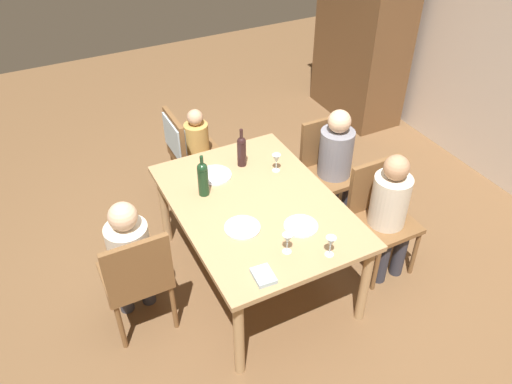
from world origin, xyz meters
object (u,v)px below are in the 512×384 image
object	(u,v)px
chair_far_left	(328,163)
wine_glass_near_left	(331,243)
wine_bottle_tall_green	(242,150)
wine_glass_near_right	(287,240)
person_woman_host	(337,160)
person_man_bearded	(391,208)
person_child_small	(200,146)
chair_near	(137,276)
dining_table	(256,211)
chair_far_right	(379,210)
wine_bottle_dark_red	(203,178)
dinner_plate_guest_left	(214,175)
person_man_guest	(130,254)
handbag	(234,176)
chair_left_end	(184,147)
dinner_plate_host	(242,228)
armoire_cabinet	(364,23)
dinner_plate_guest_right	(301,226)
wine_glass_centre	(276,159)

from	to	relation	value
chair_far_left	wine_glass_near_left	xyz separation A→B (m)	(1.13, -0.76, 0.33)
wine_bottle_tall_green	wine_glass_near_right	xyz separation A→B (m)	(1.02, -0.17, -0.03)
wine_glass_near_left	wine_glass_near_right	bearing A→B (deg)	-122.69
person_woman_host	person_man_bearded	world-z (taller)	person_woman_host
chair_far_left	person_child_small	bearing A→B (deg)	-38.51
person_man_bearded	chair_near	bearing A→B (deg)	-8.95
dining_table	wine_bottle_tall_green	distance (m)	0.54
chair_far_right	wine_bottle_dark_red	xyz separation A→B (m)	(-0.54, -1.24, 0.37)
person_child_small	dinner_plate_guest_left	distance (m)	0.78
dining_table	chair_far_right	xyz separation A→B (m)	(0.27, 0.94, -0.14)
person_man_guest	handbag	size ratio (longest dim) A/B	3.88
chair_left_end	dinner_plate_guest_left	world-z (taller)	chair_left_end
chair_far_left	wine_bottle_dark_red	bearing A→B (deg)	8.09
chair_left_end	dinner_plate_guest_left	xyz separation A→B (m)	(0.73, -0.01, 0.17)
handbag	dinner_plate_host	bearing A→B (deg)	-22.02
chair_left_end	person_child_small	distance (m)	0.15
dining_table	person_man_bearded	distance (m)	1.02
armoire_cabinet	person_child_small	bearing A→B (deg)	-72.54
dining_table	dinner_plate_guest_right	distance (m)	0.41
person_woman_host	handbag	distance (m)	1.16
armoire_cabinet	dinner_plate_guest_right	distance (m)	3.15
handbag	dinner_plate_guest_left	bearing A→B (deg)	-33.54
person_man_bearded	dinner_plate_guest_left	size ratio (longest dim) A/B	4.06
dining_table	chair_far_right	bearing A→B (deg)	73.94
person_man_guest	wine_glass_near_left	xyz separation A→B (m)	(0.71, 1.12, 0.23)
chair_near	person_child_small	bearing A→B (deg)	52.58
chair_far_left	wine_glass_near_left	distance (m)	1.40
chair_left_end	dinner_plate_host	world-z (taller)	chair_left_end
chair_far_left	dinner_plate_guest_left	size ratio (longest dim) A/B	3.45
armoire_cabinet	dinner_plate_guest_left	world-z (taller)	armoire_cabinet
wine_glass_near_left	wine_glass_centre	xyz separation A→B (m)	(-0.97, 0.14, 0.00)
chair_far_left	wine_glass_centre	world-z (taller)	chair_far_left
chair_near	wine_bottle_dark_red	world-z (taller)	wine_bottle_dark_red
wine_glass_near_right	dinner_plate_guest_left	xyz separation A→B (m)	(-0.98, -0.09, -0.10)
wine_glass_centre	dinner_plate_host	size ratio (longest dim) A/B	0.60
dining_table	person_woman_host	xyz separation A→B (m)	(-0.33, 0.94, -0.04)
handbag	wine_bottle_dark_red	bearing A→B (deg)	-35.35
person_woman_host	person_man_bearded	size ratio (longest dim) A/B	1.01
chair_far_right	wine_glass_near_left	size ratio (longest dim) A/B	6.17
handbag	wine_bottle_tall_green	bearing A→B (deg)	-18.39
wine_glass_centre	chair_far_left	bearing A→B (deg)	104.35
dinner_plate_guest_left	chair_far_left	bearing A→B (deg)	90.21
chair_near	person_child_small	distance (m)	1.59
wine_glass_near_right	wine_bottle_dark_red	bearing A→B (deg)	-163.14
chair_near	wine_glass_near_left	world-z (taller)	chair_near
dining_table	dinner_plate_guest_left	xyz separation A→B (m)	(-0.44, -0.14, 0.09)
wine_bottle_dark_red	wine_glass_centre	xyz separation A→B (m)	(-0.02, 0.62, -0.04)
person_child_small	wine_glass_centre	size ratio (longest dim) A/B	6.28
dining_table	wine_bottle_dark_red	bearing A→B (deg)	-132.63
dinner_plate_host	dinner_plate_guest_right	world-z (taller)	same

